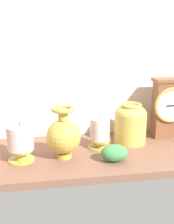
{
  "coord_description": "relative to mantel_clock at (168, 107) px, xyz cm",
  "views": [
    {
      "loc": [
        -16.07,
        -95.75,
        42.03
      ],
      "look_at": [
        -0.03,
        0.0,
        14.0
      ],
      "focal_mm": 49.93,
      "sensor_mm": 36.0,
      "label": 1
    }
  ],
  "objects": [
    {
      "name": "ground_plane",
      "position": [
        -32.34,
        -9.43,
        -12.82
      ],
      "size": [
        100.0,
        36.0,
        2.4
      ],
      "primitive_type": "cube",
      "color": "brown"
    },
    {
      "name": "back_wall",
      "position": [
        -32.34,
        9.07,
        20.88
      ],
      "size": [
        120.0,
        2.0,
        65.0
      ],
      "primitive_type": "cube",
      "color": "silver",
      "rests_on": "ground_plane"
    },
    {
      "name": "mantel_clock",
      "position": [
        0.0,
        0.0,
        0.0
      ],
      "size": [
        13.23,
        7.35,
        22.38
      ],
      "color": "brown",
      "rests_on": "ground_plane"
    },
    {
      "name": "brass_vase_bulbous",
      "position": [
        -40.44,
        -12.54,
        -4.05
      ],
      "size": [
        11.08,
        11.08,
        16.83
      ],
      "color": "gold",
      "rests_on": "ground_plane"
    },
    {
      "name": "brass_vase_jar",
      "position": [
        -15.56,
        -3.33,
        -4.08
      ],
      "size": [
        11.37,
        11.37,
        14.56
      ],
      "color": "gold",
      "rests_on": "ground_plane"
    },
    {
      "name": "pillar_candle_front",
      "position": [
        -27.35,
        -6.34,
        -6.19
      ],
      "size": [
        8.14,
        8.14,
        11.74
      ],
      "color": "#AC9641",
      "rests_on": "ground_plane"
    },
    {
      "name": "pillar_candle_near_clock",
      "position": [
        -53.94,
        -12.55,
        -5.16
      ],
      "size": [
        8.33,
        8.33,
        12.63
      ],
      "color": "gold",
      "rests_on": "ground_plane"
    },
    {
      "name": "ivy_sprig",
      "position": [
        -25.09,
        -18.0,
        -8.87
      ],
      "size": [
        8.5,
        5.95,
        5.5
      ],
      "color": "#408949",
      "rests_on": "ground_plane"
    }
  ]
}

